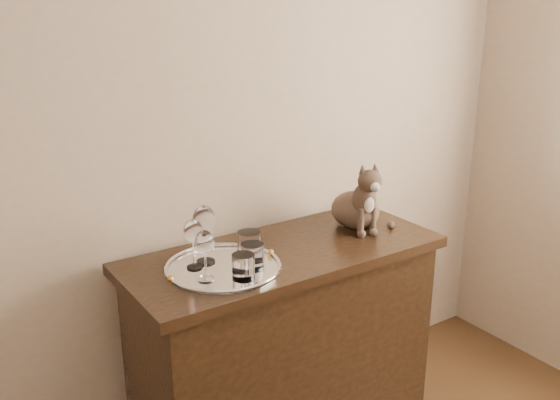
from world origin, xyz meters
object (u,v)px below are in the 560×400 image
(tumbler_b, at_px, (243,267))
(wine_glass_b, at_px, (205,234))
(sideboard, at_px, (284,350))
(tray, at_px, (223,269))
(cat, at_px, (356,193))
(wine_glass_c, at_px, (205,255))
(tumbler_c, at_px, (249,245))
(wine_glass_a, at_px, (194,244))
(tumbler_a, at_px, (252,256))

(tumbler_b, bearing_deg, wine_glass_b, 102.55)
(sideboard, distance_m, tray, 0.51)
(tray, height_order, cat, cat)
(tray, distance_m, wine_glass_b, 0.14)
(cat, bearing_deg, sideboard, -160.73)
(wine_glass_c, height_order, tumbler_b, wine_glass_c)
(tumbler_c, xyz_separation_m, cat, (0.52, 0.04, 0.09))
(tumbler_c, bearing_deg, tray, -166.22)
(wine_glass_a, relative_size, wine_glass_b, 0.84)
(wine_glass_a, bearing_deg, tumbler_a, -36.03)
(wine_glass_b, bearing_deg, wine_glass_a, -158.69)
(sideboard, bearing_deg, tumbler_a, -154.47)
(wine_glass_b, bearing_deg, sideboard, -8.80)
(wine_glass_b, xyz_separation_m, cat, (0.67, -0.01, 0.03))
(sideboard, distance_m, wine_glass_a, 0.63)
(sideboard, bearing_deg, tumbler_c, -179.88)
(wine_glass_a, xyz_separation_m, wine_glass_b, (0.05, 0.02, 0.02))
(sideboard, xyz_separation_m, wine_glass_a, (-0.35, 0.03, 0.52))
(tumbler_b, bearing_deg, tumbler_c, 53.00)
(tray, relative_size, tumbler_b, 4.68)
(tumbler_a, relative_size, cat, 0.31)
(sideboard, distance_m, wine_glass_b, 0.62)
(tray, height_order, wine_glass_a, wine_glass_a)
(wine_glass_c, relative_size, tumbler_b, 2.02)
(sideboard, height_order, tumbler_a, tumbler_a)
(wine_glass_c, xyz_separation_m, cat, (0.74, 0.12, 0.05))
(wine_glass_b, xyz_separation_m, wine_glass_c, (-0.06, -0.13, -0.02))
(tumbler_b, bearing_deg, tray, 97.26)
(wine_glass_c, xyz_separation_m, tumbler_c, (0.21, 0.08, -0.04))
(tumbler_c, bearing_deg, cat, 4.24)
(tumbler_a, bearing_deg, tray, 142.78)
(sideboard, xyz_separation_m, tumbler_a, (-0.19, -0.09, 0.48))
(wine_glass_a, xyz_separation_m, cat, (0.72, 0.01, 0.05))
(wine_glass_b, bearing_deg, tray, -70.08)
(tray, relative_size, tumbler_a, 4.44)
(wine_glass_c, bearing_deg, tumbler_c, 20.39)
(tumbler_a, xyz_separation_m, tumbler_b, (-0.07, -0.05, -0.00))
(wine_glass_b, relative_size, cat, 0.72)
(wine_glass_a, distance_m, wine_glass_c, 0.11)
(wine_glass_b, distance_m, tumbler_b, 0.20)
(sideboard, xyz_separation_m, wine_glass_c, (-0.36, -0.08, 0.52))
(tray, height_order, wine_glass_b, wine_glass_b)
(tray, height_order, wine_glass_c, wine_glass_c)
(wine_glass_b, height_order, tumbler_c, wine_glass_b)
(tumbler_b, relative_size, tumbler_c, 0.90)
(wine_glass_a, distance_m, tumbler_b, 0.20)
(wine_glass_b, relative_size, wine_glass_c, 1.21)
(tray, bearing_deg, tumbler_a, -37.22)
(sideboard, xyz_separation_m, tumbler_c, (-0.15, -0.00, 0.48))
(tray, bearing_deg, wine_glass_c, -151.67)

